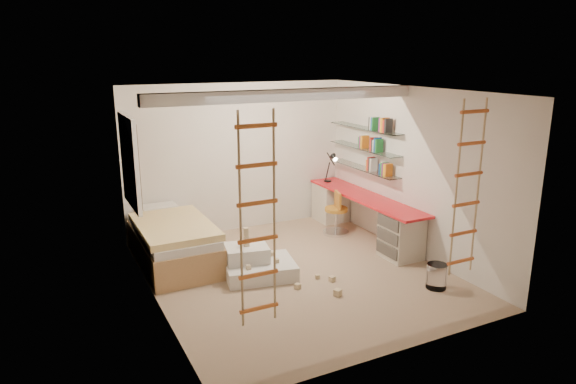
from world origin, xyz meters
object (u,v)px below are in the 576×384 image
play_platform (256,264)px  desk (363,215)px  bed (173,242)px  swivel_chair (336,218)px

play_platform → desk: bearing=15.8°
bed → swivel_chair: 2.88m
swivel_chair → play_platform: size_ratio=0.70×
bed → swivel_chair: swivel_chair is taller
bed → play_platform: 1.38m
desk → bed: size_ratio=1.40×
bed → play_platform: size_ratio=1.81×
swivel_chair → play_platform: (-1.95, -0.99, -0.12)m
bed → play_platform: (0.93, -1.00, -0.16)m
desk → swivel_chair: size_ratio=3.63×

